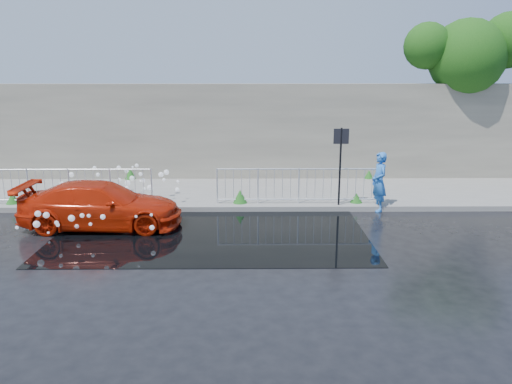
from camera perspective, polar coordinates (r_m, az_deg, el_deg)
ground at (r=12.33m, az=-7.76°, el=-6.04°), size 90.00×90.00×0.00m
pavement at (r=17.07m, az=-5.75°, el=-0.09°), size 30.00×4.00×0.15m
curb at (r=15.14m, az=-6.40°, el=-1.89°), size 30.00×0.25×0.16m
retaining_wall at (r=18.90m, az=-5.30°, el=6.91°), size 30.00×0.60×3.50m
puddle at (r=13.21m, az=-5.08°, el=-4.56°), size 8.00×5.00×0.01m
sign_post at (r=15.04m, az=9.64°, el=4.31°), size 0.45×0.06×2.50m
tree at (r=20.59m, az=23.40°, el=14.41°), size 4.87×2.80×6.22m
railing_left at (r=16.21m, az=-20.55°, el=0.74°), size 5.05×0.05×1.10m
railing_right at (r=15.31m, az=4.90°, el=0.85°), size 5.05×0.05×1.10m
weeds at (r=16.63m, az=-6.72°, el=0.42°), size 12.17×3.93×0.42m
water_spray at (r=15.22m, az=-16.31°, el=0.03°), size 3.68×5.68×1.07m
red_car at (r=14.02m, az=-17.26°, el=-1.44°), size 4.28×1.77×1.24m
person at (r=15.35m, az=13.89°, el=1.14°), size 0.52×0.71×1.79m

